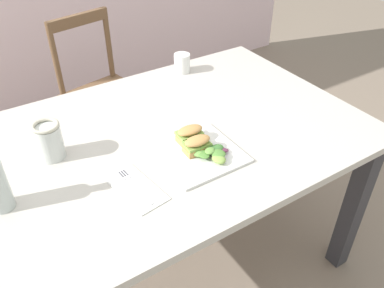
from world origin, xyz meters
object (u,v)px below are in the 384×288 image
at_px(dining_table, 171,155).
at_px(cup_extra_side, 182,63).
at_px(chair_wooden_far, 102,93).
at_px(sandwich_half_front, 197,144).
at_px(fork_on_napkin, 133,184).
at_px(mason_jar_iced_tea, 50,142).
at_px(sandwich_half_back, 190,134).
at_px(plate_lunch, 198,153).

height_order(dining_table, cup_extra_side, cup_extra_side).
bearing_deg(chair_wooden_far, dining_table, -94.21).
relative_size(sandwich_half_front, fork_on_napkin, 0.51).
bearing_deg(fork_on_napkin, mason_jar_iced_tea, 120.70).
bearing_deg(sandwich_half_front, sandwich_half_back, 79.33).
xyz_separation_m(dining_table, sandwich_half_front, (0.01, -0.16, 0.15)).
bearing_deg(mason_jar_iced_tea, cup_extra_side, 23.93).
distance_m(dining_table, sandwich_half_front, 0.22).
height_order(dining_table, fork_on_napkin, fork_on_napkin).
bearing_deg(cup_extra_side, chair_wooden_far, 113.65).
xyz_separation_m(dining_table, fork_on_napkin, (-0.24, -0.19, 0.11)).
relative_size(dining_table, mason_jar_iced_tea, 10.95).
relative_size(dining_table, fork_on_napkin, 7.67).
height_order(chair_wooden_far, sandwich_half_front, chair_wooden_far).
distance_m(chair_wooden_far, plate_lunch, 1.12).
height_order(sandwich_half_back, fork_on_napkin, sandwich_half_back).
bearing_deg(dining_table, cup_extra_side, 53.43).
xyz_separation_m(plate_lunch, sandwich_half_back, (0.01, 0.07, 0.03)).
bearing_deg(plate_lunch, sandwich_half_front, 84.94).
height_order(sandwich_half_back, mason_jar_iced_tea, mason_jar_iced_tea).
bearing_deg(dining_table, mason_jar_iced_tea, 167.90).
distance_m(dining_table, chair_wooden_far, 0.94).
bearing_deg(plate_lunch, fork_on_napkin, -175.67).
height_order(plate_lunch, cup_extra_side, cup_extra_side).
xyz_separation_m(dining_table, cup_extra_side, (0.29, 0.40, 0.15)).
bearing_deg(sandwich_half_back, sandwich_half_front, -100.67).
bearing_deg(sandwich_half_back, chair_wooden_far, 87.65).
height_order(dining_table, sandwich_half_back, sandwich_half_back).
relative_size(plate_lunch, fork_on_napkin, 1.42).
bearing_deg(sandwich_half_back, fork_on_napkin, -160.92).
height_order(dining_table, chair_wooden_far, chair_wooden_far).
height_order(sandwich_half_front, fork_on_napkin, sandwich_half_front).
height_order(mason_jar_iced_tea, cup_extra_side, mason_jar_iced_tea).
height_order(chair_wooden_far, plate_lunch, chair_wooden_far).
relative_size(chair_wooden_far, sandwich_half_back, 9.23).
xyz_separation_m(sandwich_half_front, cup_extra_side, (0.28, 0.56, 0.00)).
distance_m(plate_lunch, fork_on_napkin, 0.25).
bearing_deg(fork_on_napkin, sandwich_half_back, 19.08).
distance_m(sandwich_half_back, cup_extra_side, 0.56).
distance_m(dining_table, plate_lunch, 0.20).
bearing_deg(chair_wooden_far, plate_lunch, -92.88).
height_order(chair_wooden_far, sandwich_half_back, chair_wooden_far).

